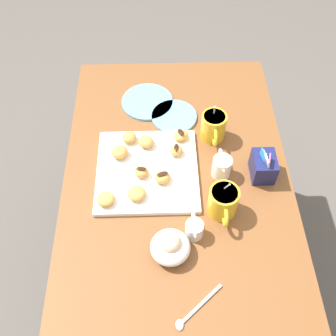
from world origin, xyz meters
The scene contains 25 objects.
ground_plane centered at (0.00, 0.00, 0.00)m, with size 8.00×8.00×0.00m, color #514C47.
dining_table centered at (0.00, 0.00, 0.58)m, with size 1.07×0.72×0.72m.
pastry_plate_square centered at (0.00, -0.09, 0.72)m, with size 0.32×0.32×0.02m, color white.
coffee_mug_mustard_left centered at (-0.14, 0.13, 0.77)m, with size 0.13×0.08×0.15m.
coffee_mug_mustard_right centered at (0.15, 0.13, 0.77)m, with size 0.13×0.09×0.15m.
cream_pitcher_white centered at (0.01, 0.14, 0.76)m, with size 0.10×0.06×0.07m.
sugar_caddy centered at (0.02, 0.27, 0.76)m, with size 0.09×0.07×0.11m.
ice_cream_bowl centered at (0.28, -0.03, 0.75)m, with size 0.11×0.11×0.08m.
chocolate_sauce_pitcher centered at (0.22, 0.04, 0.75)m, with size 0.09×0.05×0.06m.
saucer_sky_left centered at (-0.24, 0.00, 0.72)m, with size 0.16×0.16×0.01m, color #66A8DB.
saucer_sky_right centered at (-0.31, -0.10, 0.72)m, with size 0.19×0.19×0.01m, color #66A8DB.
loose_spoon_near_saucer centered at (0.44, 0.02, 0.72)m, with size 0.11×0.13×0.01m.
beignet_0 centered at (-0.06, -0.18, 0.75)m, with size 0.05×0.05×0.03m, color #D19347.
beignet_1 centered at (0.12, -0.22, 0.75)m, with size 0.05×0.05×0.03m, color #D19347.
beignet_2 centered at (-0.13, 0.02, 0.75)m, with size 0.05×0.05×0.03m, color #D19347.
chocolate_drizzle_2 centered at (-0.13, 0.02, 0.76)m, with size 0.03×0.02×0.01m, color black.
beignet_3 centered at (0.02, -0.11, 0.75)m, with size 0.04×0.04×0.03m, color #D19347.
chocolate_drizzle_3 centered at (0.02, -0.11, 0.76)m, with size 0.03×0.01×0.01m, color black.
beignet_4 centered at (-0.06, 0.00, 0.75)m, with size 0.04×0.04×0.03m, color #D19347.
chocolate_drizzle_4 centered at (-0.06, 0.00, 0.76)m, with size 0.03×0.01×0.01m, color black.
beignet_5 centered at (0.10, -0.13, 0.75)m, with size 0.05×0.05×0.03m, color #D19347.
beignet_6 centered at (-0.12, -0.15, 0.75)m, with size 0.05×0.05×0.03m, color #D19347.
beignet_7 centered at (0.04, -0.05, 0.75)m, with size 0.05×0.05×0.03m, color #D19347.
chocolate_drizzle_7 centered at (0.04, -0.05, 0.77)m, with size 0.04×0.02×0.01m, color black.
beignet_8 centered at (-0.10, -0.10, 0.75)m, with size 0.05×0.05×0.03m, color #D19347.
Camera 1 is at (0.74, -0.05, 1.75)m, focal length 42.38 mm.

